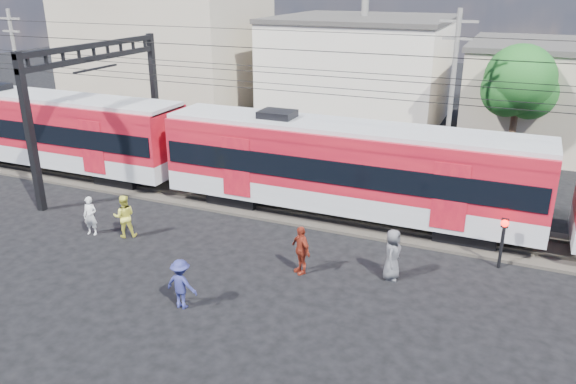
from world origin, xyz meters
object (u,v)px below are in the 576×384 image
Objects in this scene: commuter_train at (352,166)px; crossing_signal at (503,234)px; pedestrian_a at (90,216)px; pedestrian_c at (181,284)px.

crossing_signal is at bearing -18.82° from commuter_train.
pedestrian_a is 7.18m from pedestrian_c.
crossing_signal is at bearing 3.63° from pedestrian_a.
pedestrian_a is 0.97× the size of pedestrian_c.
pedestrian_c is at bearing -35.55° from pedestrian_a.
commuter_train is 30.32× the size of pedestrian_c.
crossing_signal reaches higher than pedestrian_c.
commuter_train reaches higher than crossing_signal.
pedestrian_c is 0.86× the size of crossing_signal.
pedestrian_c is 11.28m from crossing_signal.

